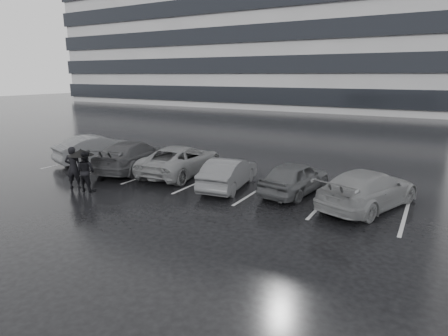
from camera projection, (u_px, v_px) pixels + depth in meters
ground at (219, 203)px, 14.04m from camera, size 160.00×160.00×0.00m
office_building at (251, 15)px, 61.60m from camera, size 61.00×26.00×29.00m
car_main at (295, 178)px, 15.06m from camera, size 2.07×4.05×1.32m
car_west_a at (228, 173)px, 15.83m from camera, size 1.94×4.07×1.29m
car_west_b at (181, 160)px, 17.98m from camera, size 2.75×5.22×1.40m
car_west_c at (133, 156)px, 18.81m from camera, size 3.06×5.39×1.47m
car_west_d at (99, 149)px, 20.43m from camera, size 2.96×4.80×1.49m
car_east at (368, 189)px, 13.47m from camera, size 3.40×5.10×1.37m
pedestrian_left at (73, 167)px, 15.73m from camera, size 0.78×0.72×1.79m
pedestrian_right at (86, 171)px, 15.40m from camera, size 0.86×0.70×1.66m
umbrella at (81, 152)px, 15.42m from camera, size 1.02×1.02×1.73m
stall_stripes at (232, 184)px, 16.53m from camera, size 19.72×5.00×0.00m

